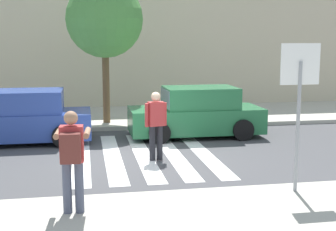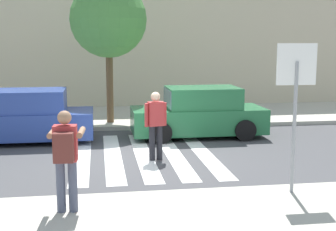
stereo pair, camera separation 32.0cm
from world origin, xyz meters
name	(u,v)px [view 1 (the left image)]	position (x,y,z in m)	size (l,w,h in m)	color
ground_plane	(144,157)	(0.00, 0.00, 0.00)	(120.00, 120.00, 0.00)	#424244
sidewalk_far	(124,117)	(0.00, 6.00, 0.07)	(60.00, 4.80, 0.14)	#B2AD9E
building_facade_far	(115,36)	(0.00, 10.40, 3.15)	(56.00, 4.00, 6.29)	beige
crosswalk_stripe_0	(81,157)	(-1.60, 0.20, 0.00)	(0.44, 5.20, 0.01)	silver
crosswalk_stripe_1	(112,156)	(-0.80, 0.20, 0.00)	(0.44, 5.20, 0.01)	silver
crosswalk_stripe_2	(143,155)	(0.00, 0.20, 0.00)	(0.44, 5.20, 0.01)	silver
crosswalk_stripe_3	(173,153)	(0.80, 0.20, 0.00)	(0.44, 5.20, 0.01)	silver
crosswalk_stripe_4	(202,152)	(1.60, 0.20, 0.00)	(0.44, 5.20, 0.01)	silver
stop_sign	(299,84)	(2.46, -3.65, 2.19)	(0.76, 0.08, 2.80)	gray
photographer_with_backpack	(72,153)	(-1.70, -4.10, 1.17)	(0.62, 0.87, 1.72)	#474C60
pedestrian_crossing	(156,122)	(0.26, -0.38, 0.97)	(0.57, 0.32, 1.72)	#232328
parked_car_blue	(21,118)	(-3.32, 2.30, 0.73)	(4.10, 1.92, 1.55)	#284293
parked_car_green	(197,113)	(1.96, 2.30, 0.73)	(4.10, 1.92, 1.55)	#236B3D
street_tree_center	(105,20)	(-0.74, 4.49, 3.66)	(2.61, 2.61, 4.85)	brown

